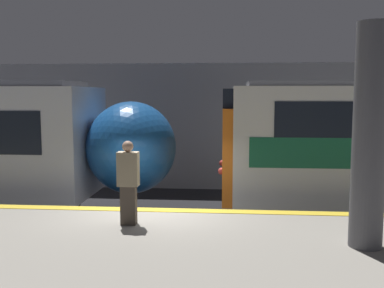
{
  "coord_description": "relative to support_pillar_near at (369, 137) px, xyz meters",
  "views": [
    {
      "loc": [
        1.61,
        -9.15,
        3.5
      ],
      "look_at": [
        0.75,
        1.12,
        2.34
      ],
      "focal_mm": 42.0,
      "sensor_mm": 36.0,
      "label": 1
    }
  ],
  "objects": [
    {
      "name": "person_waiting",
      "position": [
        -3.99,
        0.88,
        -0.93
      ],
      "size": [
        0.38,
        0.24,
        1.55
      ],
      "color": "#473D33",
      "rests_on": "platform"
    },
    {
      "name": "platform",
      "position": [
        -3.76,
        -0.52,
        -2.29
      ],
      "size": [
        40.0,
        5.17,
        1.1
      ],
      "color": "gray",
      "rests_on": "ground"
    },
    {
      "name": "ground_plane",
      "position": [
        -3.76,
        2.06,
        -2.83
      ],
      "size": [
        120.0,
        120.0,
        0.0
      ],
      "primitive_type": "plane",
      "color": "black"
    },
    {
      "name": "station_rear_barrier",
      "position": [
        -3.76,
        9.2,
        -0.54
      ],
      "size": [
        50.0,
        0.15,
        4.59
      ],
      "color": "gray",
      "rests_on": "ground"
    },
    {
      "name": "support_pillar_near",
      "position": [
        0.0,
        0.0,
        0.0
      ],
      "size": [
        0.51,
        0.51,
        3.48
      ],
      "color": "#56565B",
      "rests_on": "platform"
    }
  ]
}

